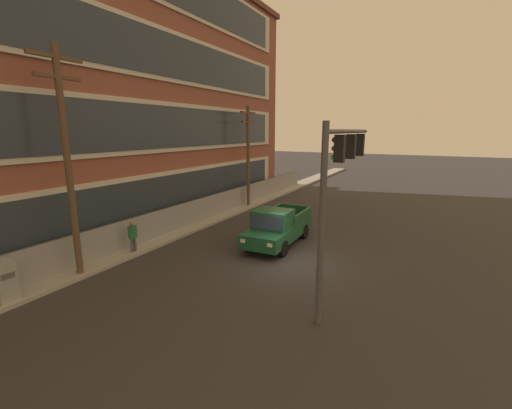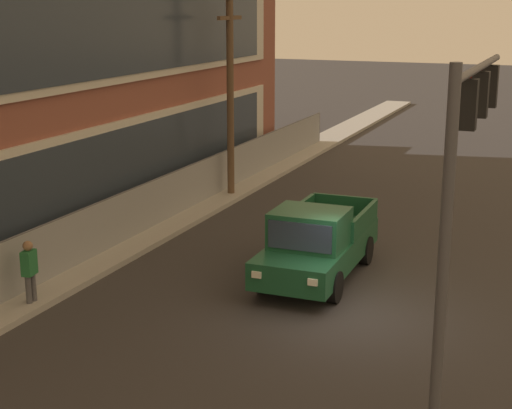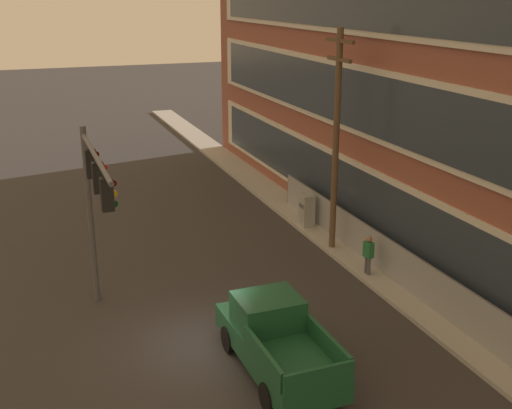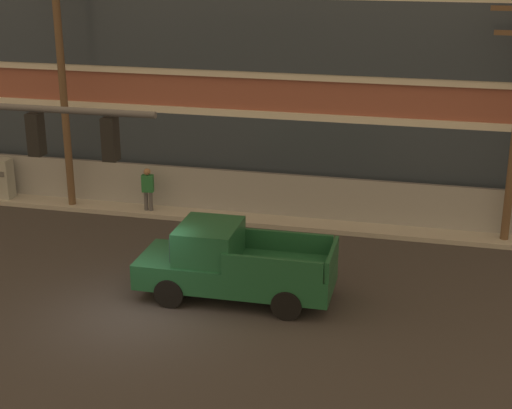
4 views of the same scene
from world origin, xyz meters
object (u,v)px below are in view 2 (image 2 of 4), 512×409
Objects in this scene: pedestrian_near_cabinet at (30,270)px; pickup_truck_dark_green at (317,244)px; utility_pole_midblock at (230,83)px; traffic_signal_mast at (467,148)px.

pickup_truck_dark_green is at bearing -51.07° from pedestrian_near_cabinet.
pickup_truck_dark_green is at bearing -141.82° from utility_pole_midblock.
traffic_signal_mast is 7.12m from pickup_truck_dark_green.
traffic_signal_mast is at bearing -139.59° from utility_pole_midblock.
traffic_signal_mast reaches higher than pickup_truck_dark_green.
utility_pole_midblock is at bearing 0.71° from pedestrian_near_cabinet.
pedestrian_near_cabinet is (-4.58, 5.67, 0.02)m from pickup_truck_dark_green.
utility_pole_midblock reaches higher than pickup_truck_dark_green.
traffic_signal_mast is at bearing -89.06° from pedestrian_near_cabinet.
traffic_signal_mast is 1.17× the size of pickup_truck_dark_green.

